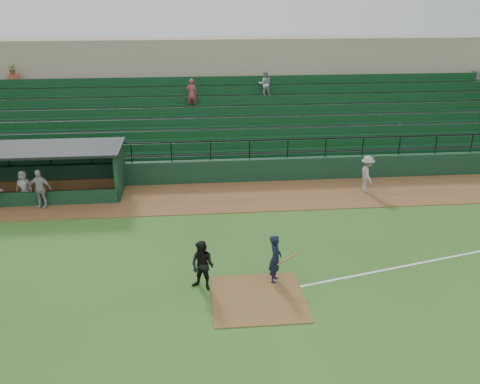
{
  "coord_description": "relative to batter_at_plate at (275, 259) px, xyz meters",
  "views": [
    {
      "loc": [
        -1.98,
        -15.21,
        9.2
      ],
      "look_at": [
        0.0,
        5.0,
        1.4
      ],
      "focal_mm": 38.66,
      "sensor_mm": 36.0,
      "label": 1
    }
  ],
  "objects": [
    {
      "name": "dugout_player_a",
      "position": [
        -9.61,
        7.46,
        0.07
      ],
      "size": [
        1.12,
        0.61,
        1.82
      ],
      "primitive_type": "imported",
      "rotation": [
        0.0,
        0.0,
        -0.16
      ],
      "color": "#AAA49F",
      "rests_on": "warning_track"
    },
    {
      "name": "runner",
      "position": [
        5.86,
        7.99,
        0.08
      ],
      "size": [
        0.71,
        1.2,
        1.82
      ],
      "primitive_type": "imported",
      "rotation": [
        0.0,
        0.0,
        1.54
      ],
      "color": "#99948F",
      "rests_on": "warning_track"
    },
    {
      "name": "home_plate_dirt",
      "position": [
        -0.71,
        -1.03,
        -0.85
      ],
      "size": [
        3.0,
        3.0,
        0.03
      ],
      "primitive_type": "cube",
      "color": "brown",
      "rests_on": "ground"
    },
    {
      "name": "foul_line",
      "position": [
        7.29,
        1.17,
        -0.86
      ],
      "size": [
        17.49,
        4.44,
        0.01
      ],
      "primitive_type": "cube",
      "rotation": [
        0.0,
        0.0,
        0.24
      ],
      "color": "white",
      "rests_on": "ground"
    },
    {
      "name": "batter_at_plate",
      "position": [
        0.0,
        0.0,
        0.0
      ],
      "size": [
        1.09,
        0.73,
        1.73
      ],
      "color": "black",
      "rests_on": "ground"
    },
    {
      "name": "stadium_structure",
      "position": [
        -0.71,
        16.43,
        1.44
      ],
      "size": [
        38.0,
        13.08,
        6.4
      ],
      "color": "#10311C",
      "rests_on": "ground"
    },
    {
      "name": "dugout",
      "position": [
        -10.46,
        9.53,
        0.47
      ],
      "size": [
        8.9,
        3.2,
        2.42
      ],
      "color": "#10311C",
      "rests_on": "ground"
    },
    {
      "name": "warning_track",
      "position": [
        -0.71,
        7.97,
        -0.85
      ],
      "size": [
        40.0,
        4.0,
        0.03
      ],
      "primitive_type": "cube",
      "color": "brown",
      "rests_on": "ground"
    },
    {
      "name": "umpire",
      "position": [
        -2.46,
        -0.24,
        -0.0
      ],
      "size": [
        1.05,
        0.98,
        1.72
      ],
      "primitive_type": "imported",
      "rotation": [
        0.0,
        0.0,
        -0.53
      ],
      "color": "black",
      "rests_on": "ground"
    },
    {
      "name": "dugout_player_b",
      "position": [
        -10.52,
        8.16,
        -0.05
      ],
      "size": [
        0.81,
        0.57,
        1.57
      ],
      "primitive_type": "imported",
      "rotation": [
        0.0,
        0.0,
        -0.09
      ],
      "color": "#9D9993",
      "rests_on": "warning_track"
    },
    {
      "name": "ground",
      "position": [
        -0.71,
        -0.03,
        -0.86
      ],
      "size": [
        90.0,
        90.0,
        0.0
      ],
      "primitive_type": "plane",
      "color": "#2F591C",
      "rests_on": "ground"
    }
  ]
}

